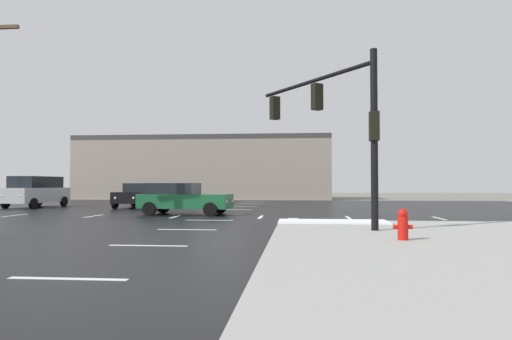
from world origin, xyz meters
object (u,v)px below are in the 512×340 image
(fire_hydrant, at_px, (403,224))
(sedan_green, at_px, (182,198))
(traffic_signal_mast, at_px, (335,114))
(sedan_navy, at_px, (172,193))
(suv_silver, at_px, (36,191))
(sedan_black, at_px, (139,195))

(fire_hydrant, relative_size, sedan_green, 0.17)
(traffic_signal_mast, distance_m, sedan_navy, 22.31)
(suv_silver, xyz_separation_m, sedan_navy, (7.45, 6.11, -0.24))
(fire_hydrant, height_order, sedan_green, sedan_green)
(traffic_signal_mast, xyz_separation_m, suv_silver, (-18.52, 13.00, -2.87))
(suv_silver, relative_size, sedan_navy, 1.09)
(suv_silver, height_order, sedan_navy, suv_silver)
(sedan_black, distance_m, sedan_green, 8.20)
(traffic_signal_mast, relative_size, sedan_navy, 1.23)
(sedan_black, bearing_deg, fire_hydrant, 38.37)
(traffic_signal_mast, distance_m, sedan_green, 10.20)
(suv_silver, height_order, sedan_black, suv_silver)
(traffic_signal_mast, bearing_deg, sedan_green, 11.06)
(traffic_signal_mast, bearing_deg, sedan_black, 5.48)
(fire_hydrant, bearing_deg, suv_silver, 139.66)
(sedan_navy, relative_size, sedan_black, 1.00)
(sedan_navy, bearing_deg, fire_hydrant, 119.09)
(sedan_green, bearing_deg, traffic_signal_mast, -38.58)
(fire_hydrant, bearing_deg, sedan_green, 128.54)
(suv_silver, bearing_deg, sedan_green, 65.71)
(sedan_navy, bearing_deg, sedan_black, 84.59)
(sedan_navy, height_order, sedan_green, same)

